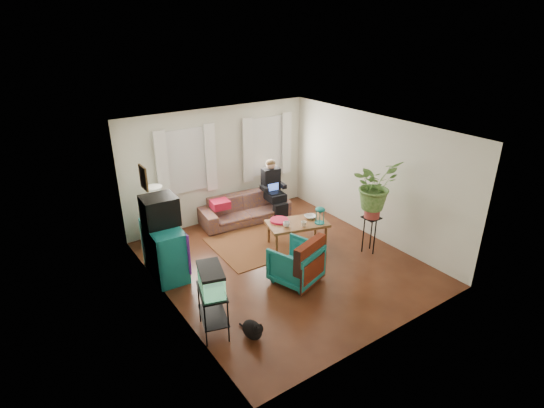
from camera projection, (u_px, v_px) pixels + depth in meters
floor at (284, 263)px, 8.16m from camera, size 4.50×5.00×0.01m
ceiling at (285, 130)px, 7.12m from camera, size 4.50×5.00×0.01m
wall_back at (219, 165)px, 9.53m from camera, size 4.50×0.01×2.60m
wall_front at (393, 261)px, 5.75m from camera, size 4.50×0.01×2.60m
wall_left at (166, 234)px, 6.48m from camera, size 0.01×5.00×2.60m
wall_right at (372, 177)px, 8.81m from camera, size 0.01×5.00×2.60m
window_left at (186, 161)px, 9.00m from camera, size 1.08×0.04×1.38m
window_right at (266, 146)px, 10.07m from camera, size 1.08×0.04×1.38m
curtains_left at (187, 162)px, 8.94m from camera, size 1.36×0.06×1.50m
curtains_right at (268, 147)px, 10.01m from camera, size 1.36×0.06×1.50m
picture_frame at (144, 178)px, 6.88m from camera, size 0.04×0.32×0.40m
area_rug at (262, 242)px, 8.90m from camera, size 2.05×1.67×0.01m
sofa at (244, 205)px, 9.74m from camera, size 2.13×1.03×0.80m
seated_person at (273, 191)px, 9.98m from camera, size 0.58×0.68×1.22m
side_table at (158, 228)px, 8.82m from camera, size 0.57×0.57×0.66m
table_lamp at (155, 201)px, 8.58m from camera, size 0.43×0.43×0.60m
dresser at (164, 250)px, 7.64m from camera, size 0.60×1.11×0.97m
crt_tv at (159, 210)px, 7.44m from camera, size 0.62×0.57×0.52m
aquarium_stand at (213, 311)px, 6.24m from camera, size 0.53×0.73×0.73m
aquarium at (211, 280)px, 6.01m from camera, size 0.48×0.66×0.38m
black_cat at (252, 328)px, 6.20m from camera, size 0.27×0.40×0.33m
armchair at (296, 261)px, 7.47m from camera, size 0.95×0.92×0.78m
serape_throw at (311, 259)px, 7.24m from camera, size 0.80×0.42×0.65m
coffee_table at (297, 233)px, 8.75m from camera, size 1.36×0.98×0.51m
cup_a at (286, 224)px, 8.45m from camera, size 0.17×0.17×0.11m
cup_b at (304, 224)px, 8.47m from camera, size 0.14×0.14×0.10m
bowl at (310, 217)px, 8.83m from camera, size 0.30×0.30×0.06m
snack_tray at (279, 220)px, 8.69m from camera, size 0.47×0.47×0.04m
birdcage at (320, 215)px, 8.56m from camera, size 0.25×0.25×0.36m
plant_stand at (370, 235)px, 8.43m from camera, size 0.32×0.32×0.76m
potted_plant at (374, 192)px, 8.06m from camera, size 0.87×0.75×0.97m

